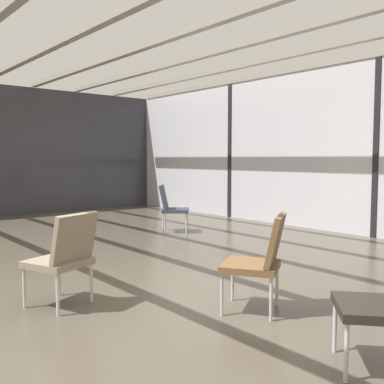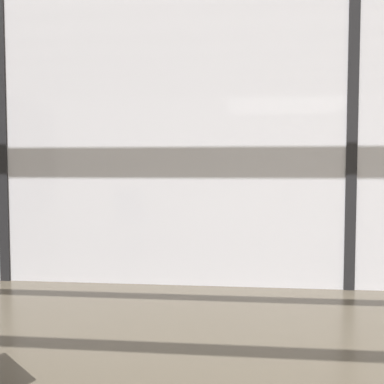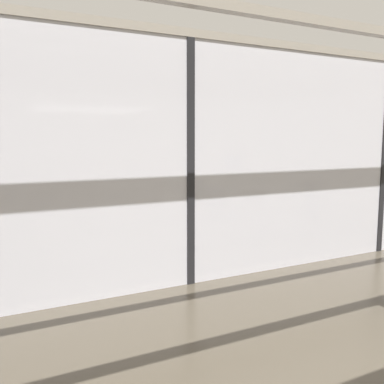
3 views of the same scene
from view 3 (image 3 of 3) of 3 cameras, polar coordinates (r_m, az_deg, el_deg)
The scene contains 4 objects.
glass_curtain_wall at distance 5.29m, azimuth -0.40°, elevation 3.69°, with size 14.00×0.08×3.05m, color silver.
window_mullion_1 at distance 5.29m, azimuth -0.40°, elevation 3.69°, with size 0.10×0.12×3.05m, color black.
window_mullion_2 at distance 7.54m, azimuth 24.11°, elevation 4.11°, with size 0.10×0.12×3.05m, color black.
parked_airplane at distance 10.32m, azimuth -12.73°, elevation 9.24°, with size 14.49×4.49×4.49m.
Camera 3 is at (-2.39, 0.49, 1.85)m, focal length 39.66 mm.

